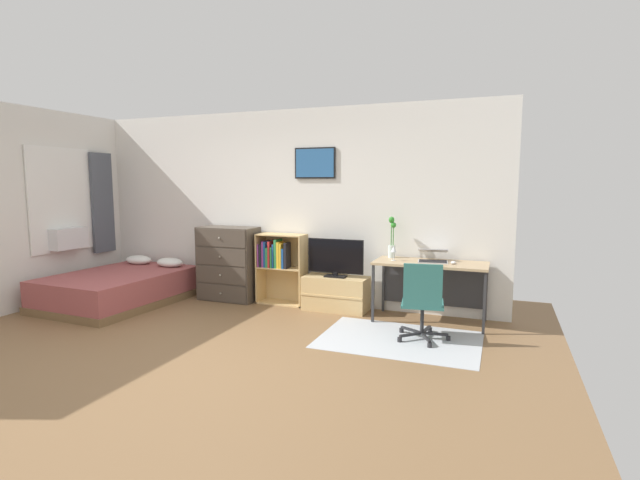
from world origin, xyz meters
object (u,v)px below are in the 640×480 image
(desk, at_px, (431,272))
(bed, at_px, (120,287))
(tv_stand, at_px, (336,293))
(computer_mouse, at_px, (453,263))
(bookshelf, at_px, (279,262))
(laptop, at_px, (433,256))
(television, at_px, (335,258))
(bamboo_vase, at_px, (392,238))
(wine_glass, at_px, (394,250))
(dresser, at_px, (229,263))
(office_chair, at_px, (423,300))

(desk, bearing_deg, bed, -170.00)
(tv_stand, height_order, computer_mouse, computer_mouse)
(bookshelf, distance_m, laptop, 2.14)
(bed, xyz_separation_m, bookshelf, (2.10, 0.81, 0.36))
(laptop, bearing_deg, television, 171.81)
(computer_mouse, distance_m, bamboo_vase, 0.84)
(television, distance_m, wine_glass, 0.83)
(bamboo_vase, bearing_deg, desk, -10.10)
(bed, xyz_separation_m, television, (2.97, 0.74, 0.48))
(wine_glass, bearing_deg, bookshelf, 173.61)
(bed, distance_m, wine_glass, 3.87)
(computer_mouse, bearing_deg, bamboo_vase, 165.46)
(bookshelf, bearing_deg, bamboo_vase, 0.99)
(bookshelf, distance_m, television, 0.88)
(dresser, bearing_deg, laptop, -0.21)
(office_chair, bearing_deg, bookshelf, 148.95)
(tv_stand, xyz_separation_m, desk, (1.24, -0.02, 0.38))
(tv_stand, xyz_separation_m, computer_mouse, (1.51, -0.13, 0.53))
(office_chair, bearing_deg, bamboo_vase, 112.29)
(bamboo_vase, height_order, wine_glass, bamboo_vase)
(bed, relative_size, television, 2.59)
(bookshelf, relative_size, tv_stand, 1.15)
(laptop, bearing_deg, bookshelf, 170.01)
(bed, height_order, computer_mouse, computer_mouse)
(tv_stand, distance_m, bamboo_vase, 1.06)
(bed, bearing_deg, laptop, 12.09)
(bed, xyz_separation_m, dresser, (1.33, 0.74, 0.31))
(computer_mouse, bearing_deg, dresser, 177.93)
(dresser, bearing_deg, bed, -150.67)
(bamboo_vase, bearing_deg, bookshelf, -179.01)
(tv_stand, bearing_deg, bed, -165.64)
(laptop, bearing_deg, bed, -178.18)
(television, relative_size, laptop, 1.80)
(television, xyz_separation_m, desk, (1.24, 0.00, -0.10))
(wine_glass, bearing_deg, dresser, 177.08)
(desk, distance_m, bamboo_vase, 0.65)
(bookshelf, bearing_deg, laptop, -1.96)
(desk, xyz_separation_m, laptop, (0.02, -0.01, 0.19))
(tv_stand, height_order, television, television)
(tv_stand, relative_size, television, 1.12)
(desk, xyz_separation_m, office_chair, (0.03, -0.85, -0.15))
(office_chair, bearing_deg, bed, 170.57)
(television, distance_m, bamboo_vase, 0.79)
(bed, bearing_deg, desk, 12.24)
(wine_glass, bearing_deg, bed, -170.65)
(office_chair, bearing_deg, desk, 84.12)
(computer_mouse, distance_m, wine_glass, 0.72)
(dresser, bearing_deg, office_chair, -16.21)
(laptop, distance_m, wine_glass, 0.48)
(dresser, xyz_separation_m, television, (1.64, -0.01, 0.17))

